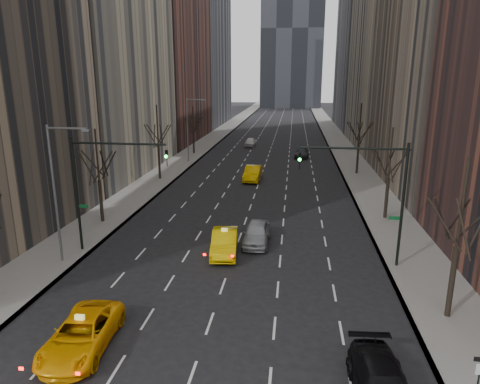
% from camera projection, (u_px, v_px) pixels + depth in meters
% --- Properties ---
extents(ground, '(400.00, 400.00, 0.00)m').
position_uv_depth(ground, '(191.00, 377.00, 17.66)').
color(ground, black).
rests_on(ground, ground).
extents(sidewalk_left, '(4.50, 320.00, 0.15)m').
position_uv_depth(sidewalk_left, '(213.00, 138.00, 86.18)').
color(sidewalk_left, slate).
rests_on(sidewalk_left, ground).
extents(sidewalk_right, '(4.50, 320.00, 0.15)m').
position_uv_depth(sidewalk_right, '(337.00, 140.00, 83.23)').
color(sidewalk_right, slate).
rests_on(sidewalk_right, ground).
extents(bld_left_far, '(14.00, 28.00, 44.00)m').
position_uv_depth(bld_left_far, '(157.00, 20.00, 77.77)').
color(bld_left_far, brown).
rests_on(bld_left_far, ground).
extents(bld_left_deep, '(14.00, 30.00, 60.00)m').
position_uv_depth(bld_left_deep, '(194.00, 1.00, 104.43)').
color(bld_left_deep, slate).
rests_on(bld_left_deep, ground).
extents(bld_right_deep, '(14.00, 30.00, 58.00)m').
position_uv_depth(bld_right_deep, '(375.00, 1.00, 98.55)').
color(bld_right_deep, slate).
rests_on(bld_right_deep, ground).
extents(tree_lw_b, '(3.36, 3.50, 7.82)m').
position_uv_depth(tree_lw_b, '(99.00, 180.00, 35.39)').
color(tree_lw_b, black).
rests_on(tree_lw_b, ground).
extents(tree_lw_c, '(3.36, 3.50, 8.74)m').
position_uv_depth(tree_lw_c, '(158.00, 146.00, 50.63)').
color(tree_lw_c, black).
rests_on(tree_lw_c, ground).
extents(tree_lw_d, '(3.36, 3.50, 7.36)m').
position_uv_depth(tree_lw_d, '(193.00, 132.00, 68.00)').
color(tree_lw_d, black).
rests_on(tree_lw_d, ground).
extents(tree_rw_a, '(3.36, 3.50, 8.28)m').
position_uv_depth(tree_rw_a, '(457.00, 248.00, 20.95)').
color(tree_rw_a, black).
rests_on(tree_rw_a, ground).
extents(tree_rw_b, '(3.36, 3.50, 7.82)m').
position_uv_depth(tree_rw_b, '(388.00, 178.00, 36.32)').
color(tree_rw_b, black).
rests_on(tree_rw_b, ground).
extents(tree_rw_c, '(3.36, 3.50, 8.74)m').
position_uv_depth(tree_rw_c, '(359.00, 143.00, 53.49)').
color(tree_rw_c, black).
rests_on(tree_rw_c, ground).
extents(traffic_mast_left, '(6.69, 0.39, 8.00)m').
position_uv_depth(traffic_mast_left, '(99.00, 177.00, 28.83)').
color(traffic_mast_left, black).
rests_on(traffic_mast_left, ground).
extents(traffic_mast_right, '(6.69, 0.39, 8.00)m').
position_uv_depth(traffic_mast_right, '(376.00, 185.00, 26.63)').
color(traffic_mast_right, black).
rests_on(traffic_mast_right, ground).
extents(streetlight_near, '(2.83, 0.22, 9.00)m').
position_uv_depth(streetlight_near, '(58.00, 181.00, 27.09)').
color(streetlight_near, slate).
rests_on(streetlight_near, ground).
extents(streetlight_far, '(2.83, 0.22, 9.00)m').
position_uv_depth(streetlight_far, '(190.00, 123.00, 60.62)').
color(streetlight_far, slate).
rests_on(streetlight_far, ground).
extents(sign_post, '(0.55, 0.06, 2.80)m').
position_uv_depth(sign_post, '(479.00, 378.00, 14.95)').
color(sign_post, black).
rests_on(sign_post, ground).
extents(taxi_suv, '(2.82, 5.53, 1.50)m').
position_uv_depth(taxi_suv, '(82.00, 334.00, 19.29)').
color(taxi_suv, '#FFAC05').
rests_on(taxi_suv, ground).
extents(taxi_sedan, '(2.22, 5.10, 1.63)m').
position_uv_depth(taxi_sedan, '(225.00, 242.00, 29.86)').
color(taxi_sedan, '#DDB704').
rests_on(taxi_sedan, ground).
extents(silver_sedan_ahead, '(1.92, 4.66, 1.58)m').
position_uv_depth(silver_sedan_ahead, '(257.00, 233.00, 31.65)').
color(silver_sedan_ahead, gray).
rests_on(silver_sedan_ahead, ground).
extents(far_taxi, '(2.00, 5.26, 1.71)m').
position_uv_depth(far_taxi, '(253.00, 173.00, 51.11)').
color(far_taxi, '#EBAF04').
rests_on(far_taxi, ground).
extents(far_suv_grey, '(2.43, 5.14, 1.45)m').
position_uv_depth(far_suv_grey, '(302.00, 153.00, 65.88)').
color(far_suv_grey, '#28282C').
rests_on(far_suv_grey, ground).
extents(far_car_white, '(2.05, 4.52, 1.51)m').
position_uv_depth(far_car_white, '(250.00, 142.00, 76.30)').
color(far_car_white, silver).
rests_on(far_car_white, ground).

